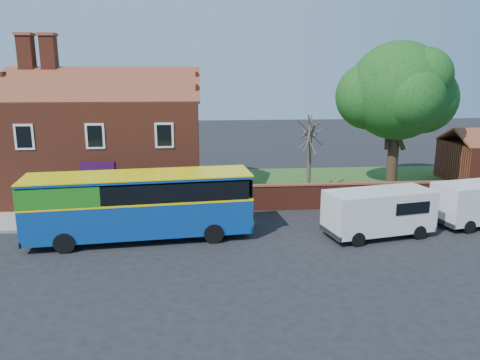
{
  "coord_description": "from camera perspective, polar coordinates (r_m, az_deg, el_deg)",
  "views": [
    {
      "loc": [
        -0.86,
        -20.22,
        8.34
      ],
      "look_at": [
        1.27,
        5.0,
        2.39
      ],
      "focal_mm": 35.0,
      "sensor_mm": 36.0,
      "label": 1
    }
  ],
  "objects": [
    {
      "name": "ground",
      "position": [
        21.89,
        -2.25,
        -9.18
      ],
      "size": [
        120.0,
        120.0,
        0.0
      ],
      "primitive_type": "plane",
      "color": "black",
      "rests_on": "ground"
    },
    {
      "name": "grass_strip",
      "position": [
        36.94,
        17.34,
        -0.39
      ],
      "size": [
        26.0,
        12.0,
        0.04
      ],
      "primitive_type": "cube",
      "color": "#426B28",
      "rests_on": "ground"
    },
    {
      "name": "bus",
      "position": [
        23.9,
        -12.93,
        -2.75
      ],
      "size": [
        11.24,
        3.89,
        3.35
      ],
      "rotation": [
        0.0,
        0.0,
        0.1
      ],
      "color": "navy",
      "rests_on": "ground"
    },
    {
      "name": "boundary_wall",
      "position": [
        31.46,
        21.48,
        -1.55
      ],
      "size": [
        22.0,
        0.38,
        1.6
      ],
      "color": "maroon",
      "rests_on": "ground"
    },
    {
      "name": "pavement",
      "position": [
        27.94,
        -17.36,
        -4.63
      ],
      "size": [
        18.0,
        3.5,
        0.12
      ],
      "primitive_type": "cube",
      "color": "gray",
      "rests_on": "ground"
    },
    {
      "name": "van_near",
      "position": [
        24.94,
        16.58,
        -3.62
      ],
      "size": [
        5.81,
        3.26,
        2.4
      ],
      "rotation": [
        0.0,
        0.0,
        0.21
      ],
      "color": "silver",
      "rests_on": "ground"
    },
    {
      "name": "large_tree",
      "position": [
        34.4,
        18.66,
        9.91
      ],
      "size": [
        8.46,
        6.69,
        10.32
      ],
      "color": "black",
      "rests_on": "ground"
    },
    {
      "name": "bare_tree",
      "position": [
        31.95,
        8.45,
        2.88
      ],
      "size": [
        1.96,
        2.33,
        5.22
      ],
      "color": "#4C4238",
      "rests_on": "ground"
    },
    {
      "name": "shop_building",
      "position": [
        32.68,
        -15.69,
        4.07
      ],
      "size": [
        12.3,
        8.13,
        10.5
      ],
      "color": "brown",
      "rests_on": "ground"
    },
    {
      "name": "kerb",
      "position": [
        26.32,
        -18.16,
        -5.77
      ],
      "size": [
        18.0,
        0.15,
        0.14
      ],
      "primitive_type": "cube",
      "color": "slate",
      "rests_on": "ground"
    }
  ]
}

